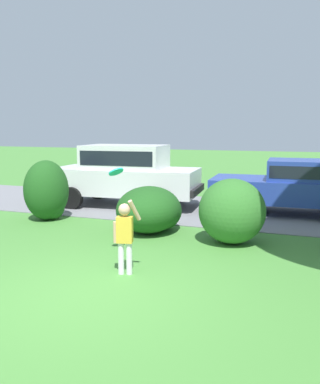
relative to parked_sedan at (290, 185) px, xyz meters
The scene contains 9 objects.
ground_plane 7.48m from the parked_sedan, 110.39° to the right, with size 80.00×80.00×0.00m, color #478438.
driveway_strip 2.73m from the parked_sedan, behind, with size 28.00×4.40×0.02m, color slate.
shrub_near_tree 6.76m from the parked_sedan, 154.13° to the right, with size 1.14×1.25×1.60m.
shrub_centre_left 4.39m from the parked_sedan, 133.12° to the right, with size 1.49×1.72×1.09m.
shrub_centre 3.68m from the parked_sedan, 106.40° to the right, with size 1.42×1.38×1.39m.
parked_sedan is the anchor object (origin of this frame).
parked_suv 4.94m from the parked_sedan, behind, with size 4.80×2.32×1.92m.
child_thrower 6.47m from the parked_sedan, 111.70° to the right, with size 0.42×0.33×1.29m.
frisbee 6.11m from the parked_sedan, 118.17° to the right, with size 0.29×0.28×0.21m.
Camera 1 is at (2.96, -4.97, 2.43)m, focal length 37.77 mm.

